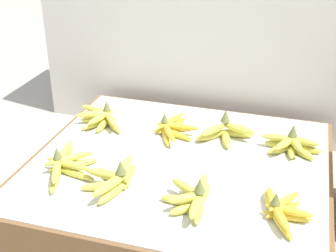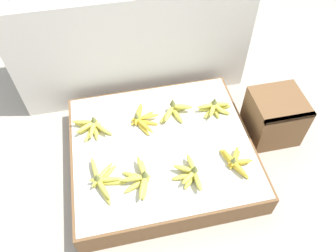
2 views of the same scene
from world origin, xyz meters
name	(u,v)px [view 2 (image 2 of 2)]	position (x,y,z in m)	size (l,w,h in m)	color
ground_plane	(162,160)	(0.00, 0.00, 0.00)	(10.00, 10.00, 0.00)	#A89E8E
display_platform	(162,152)	(0.00, 0.00, 0.08)	(1.01, 0.92, 0.16)	brown
back_vendor_table	(130,34)	(-0.05, 0.77, 0.37)	(1.48, 0.48, 0.74)	beige
wooden_crate	(274,117)	(0.71, 0.07, 0.15)	(0.30, 0.29, 0.30)	brown
banana_bunch_front_left	(102,179)	(-0.34, -0.17, 0.19)	(0.19, 0.29, 0.09)	gold
banana_bunch_front_midleft	(141,178)	(-0.15, -0.21, 0.19)	(0.15, 0.25, 0.11)	gold
banana_bunch_front_midright	(190,173)	(0.10, -0.23, 0.19)	(0.15, 0.22, 0.10)	gold
banana_bunch_front_right	(235,162)	(0.36, -0.21, 0.19)	(0.15, 0.22, 0.09)	gold
banana_bunch_middle_left	(92,127)	(-0.37, 0.18, 0.19)	(0.23, 0.16, 0.10)	#DBCC4C
banana_bunch_middle_midleft	(142,119)	(-0.08, 0.18, 0.19)	(0.18, 0.26, 0.09)	gold
banana_bunch_middle_midright	(175,111)	(0.12, 0.20, 0.20)	(0.22, 0.14, 0.11)	gold
banana_bunch_middle_right	(215,108)	(0.36, 0.18, 0.19)	(0.22, 0.13, 0.10)	gold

